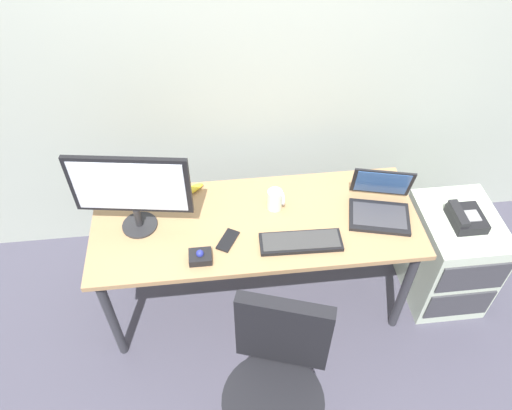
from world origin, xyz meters
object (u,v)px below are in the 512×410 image
(office_chair, at_px, (275,395))
(banana, at_px, (188,191))
(trackball_mouse, at_px, (200,256))
(cell_phone, at_px, (228,240))
(monitor_main, at_px, (131,189))
(desk_phone, at_px, (466,218))
(coffee_mug, at_px, (275,200))
(file_cabinet, at_px, (448,255))
(keyboard, at_px, (301,242))
(laptop, at_px, (380,204))

(office_chair, bearing_deg, banana, 108.01)
(trackball_mouse, relative_size, cell_phone, 0.77)
(monitor_main, bearing_deg, banana, 39.60)
(desk_phone, xyz_separation_m, banana, (-1.47, 0.30, 0.07))
(coffee_mug, height_order, banana, coffee_mug)
(trackball_mouse, bearing_deg, file_cabinet, 7.21)
(cell_phone, bearing_deg, office_chair, -47.72)
(keyboard, bearing_deg, laptop, 21.22)
(monitor_main, distance_m, laptop, 1.27)
(keyboard, bearing_deg, banana, 142.90)
(banana, bearing_deg, office_chair, -71.99)
(file_cabinet, distance_m, monitor_main, 1.86)
(monitor_main, height_order, cell_phone, monitor_main)
(file_cabinet, relative_size, monitor_main, 1.08)
(laptop, relative_size, banana, 1.95)
(laptop, distance_m, trackball_mouse, 0.97)
(file_cabinet, bearing_deg, trackball_mouse, -172.79)
(desk_phone, bearing_deg, monitor_main, 177.14)
(laptop, xyz_separation_m, cell_phone, (-0.81, -0.12, -0.05))
(file_cabinet, xyz_separation_m, laptop, (-0.48, 0.04, 0.45))
(keyboard, distance_m, banana, 0.69)
(file_cabinet, bearing_deg, coffee_mug, 172.96)
(trackball_mouse, xyz_separation_m, banana, (-0.05, 0.46, -0.00))
(desk_phone, distance_m, cell_phone, 1.29)
(desk_phone, relative_size, trackball_mouse, 1.82)
(monitor_main, relative_size, coffee_mug, 4.94)
(keyboard, height_order, trackball_mouse, trackball_mouse)
(file_cabinet, bearing_deg, office_chair, -146.03)
(laptop, bearing_deg, trackball_mouse, -166.98)
(file_cabinet, relative_size, cell_phone, 4.39)
(keyboard, height_order, laptop, laptop)
(laptop, xyz_separation_m, coffee_mug, (-0.54, 0.09, 0.01))
(office_chair, height_order, monitor_main, monitor_main)
(office_chair, bearing_deg, desk_phone, 33.59)
(coffee_mug, bearing_deg, desk_phone, -8.01)
(coffee_mug, bearing_deg, monitor_main, -175.45)
(office_chair, xyz_separation_m, laptop, (0.66, 0.81, 0.32))
(desk_phone, xyz_separation_m, keyboard, (-0.92, -0.12, 0.06))
(trackball_mouse, bearing_deg, coffee_mug, 37.07)
(file_cabinet, bearing_deg, laptop, 175.49)
(monitor_main, bearing_deg, office_chair, -54.70)
(file_cabinet, height_order, laptop, laptop)
(file_cabinet, xyz_separation_m, monitor_main, (-1.73, 0.07, 0.67))
(cell_phone, bearing_deg, coffee_mug, 67.54)
(keyboard, distance_m, cell_phone, 0.36)
(keyboard, bearing_deg, file_cabinet, 8.31)
(monitor_main, distance_m, cell_phone, 0.54)
(office_chair, bearing_deg, cell_phone, 102.32)
(keyboard, height_order, cell_phone, keyboard)
(trackball_mouse, bearing_deg, office_chair, -63.72)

